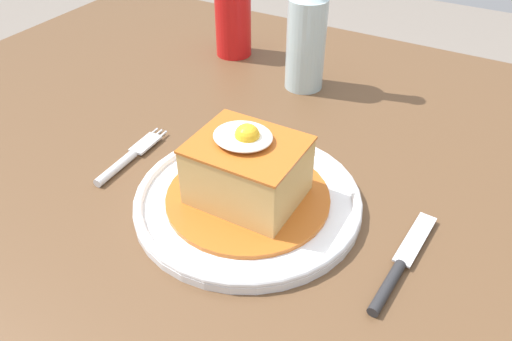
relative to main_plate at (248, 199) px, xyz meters
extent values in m
cube|color=brown|center=(0.05, 0.12, -0.03)|extent=(1.48, 0.91, 0.04)
cylinder|color=brown|center=(-0.61, 0.50, -0.40)|extent=(0.07, 0.07, 0.70)
cylinder|color=white|center=(0.00, 0.00, 0.00)|extent=(0.28, 0.28, 0.01)
torus|color=white|center=(0.00, 0.00, 0.00)|extent=(0.28, 0.28, 0.01)
cylinder|color=#B75B1E|center=(0.00, 0.00, 0.00)|extent=(0.20, 0.20, 0.01)
cube|color=tan|center=(0.00, 0.00, 0.04)|extent=(0.12, 0.10, 0.07)
cube|color=#B75B1E|center=(0.00, 0.00, 0.08)|extent=(0.13, 0.10, 0.00)
ellipsoid|color=white|center=(-0.01, 0.00, 0.09)|extent=(0.07, 0.06, 0.01)
sphere|color=yellow|center=(0.00, 0.00, 0.09)|extent=(0.03, 0.03, 0.03)
cylinder|color=silver|center=(-0.19, -0.03, 0.00)|extent=(0.01, 0.08, 0.01)
cube|color=silver|center=(-0.19, 0.04, 0.00)|extent=(0.02, 0.05, 0.00)
cylinder|color=silver|center=(-0.18, 0.06, 0.00)|extent=(0.00, 0.03, 0.00)
cylinder|color=silver|center=(-0.19, 0.06, 0.00)|extent=(0.00, 0.03, 0.00)
cylinder|color=silver|center=(-0.20, 0.06, 0.00)|extent=(0.00, 0.03, 0.00)
cylinder|color=#262628|center=(0.19, -0.05, 0.00)|extent=(0.02, 0.08, 0.01)
cube|color=silver|center=(0.20, 0.04, 0.00)|extent=(0.03, 0.09, 0.00)
cylinder|color=red|center=(-0.24, 0.36, 0.05)|extent=(0.07, 0.07, 0.12)
cylinder|color=#ADC6CC|center=(-0.07, 0.31, 0.07)|extent=(0.06, 0.06, 0.15)
camera|label=1|loc=(0.24, -0.40, 0.40)|focal=35.28mm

